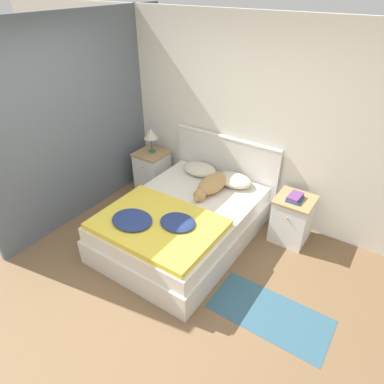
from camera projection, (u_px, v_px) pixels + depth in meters
name	position (u px, v px, depth m)	size (l,w,h in m)	color
ground_plane	(138.00, 295.00, 3.63)	(16.00, 16.00, 0.00)	brown
wall_back	(240.00, 120.00, 4.43)	(9.00, 0.06, 2.55)	silver
wall_side_left	(87.00, 119.00, 4.46)	(0.06, 3.10, 2.55)	slate
bed	(183.00, 223.00, 4.27)	(1.49, 2.04, 0.50)	silver
headboard	(225.00, 169.00, 4.83)	(1.57, 0.06, 1.05)	silver
nightstand_left	(152.00, 170.00, 5.29)	(0.45, 0.45, 0.61)	white
nightstand_right	(292.00, 219.00, 4.24)	(0.45, 0.45, 0.61)	white
pillow_left	(200.00, 169.00, 4.78)	(0.50, 0.35, 0.14)	beige
pillow_right	(234.00, 180.00, 4.52)	(0.50, 0.35, 0.14)	beige
quilt	(156.00, 224.00, 3.77)	(1.35, 0.99, 0.12)	yellow
dog	(211.00, 185.00, 4.39)	(0.29, 0.78, 0.18)	tan
book_stack	(295.00, 198.00, 4.05)	(0.17, 0.23, 0.06)	#285689
table_lamp	(151.00, 134.00, 4.99)	(0.22, 0.22, 0.37)	#336B4C
rug	(270.00, 314.00, 3.42)	(1.18, 0.58, 0.00)	#335B70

